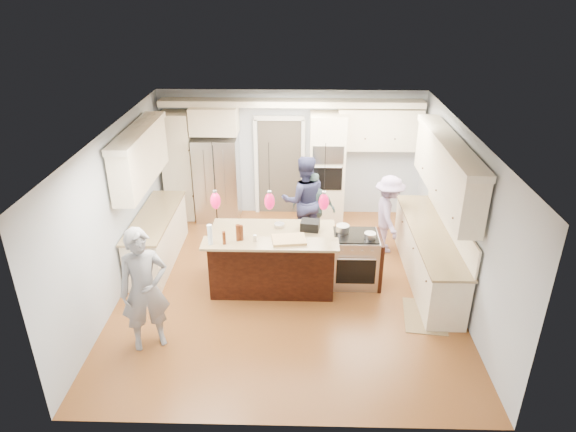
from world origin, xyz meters
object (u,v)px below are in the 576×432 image
refrigerator (217,179)px  person_far_left (304,200)px  kitchen_island (273,258)px  person_bar_end (144,290)px  island_range (356,259)px

refrigerator → person_far_left: bearing=-29.8°
person_far_left → kitchen_island: bearing=61.8°
person_bar_end → kitchen_island: bearing=19.9°
kitchen_island → person_bar_end: person_bar_end is taller
island_range → person_bar_end: person_bar_end is taller
person_bar_end → refrigerator: bearing=60.6°
refrigerator → island_range: 3.71m
person_bar_end → person_far_left: (2.19, 3.16, -0.03)m
person_bar_end → person_far_left: size_ratio=1.04×
island_range → kitchen_island: bearing=-176.9°
island_range → person_bar_end: 3.55m
kitchen_island → island_range: 1.41m
refrigerator → island_range: refrigerator is taller
island_range → person_far_left: 1.76m
refrigerator → kitchen_island: 2.91m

